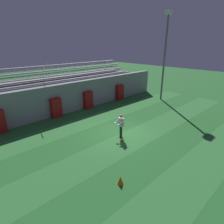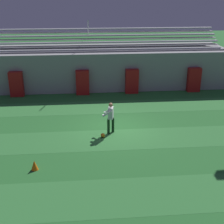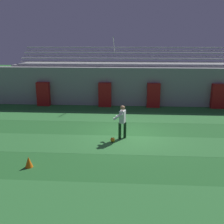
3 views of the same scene
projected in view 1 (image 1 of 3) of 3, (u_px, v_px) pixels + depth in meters
The scene contains 13 objects.
ground_plane at pixel (118, 133), 13.91m from camera, with size 80.00×80.00×0.00m, color #286B2D.
turf_stripe_near at pixel (199, 169), 9.84m from camera, with size 28.00×2.31×0.01m, color #337A38.
turf_stripe_mid at pixel (132, 139), 12.97m from camera, with size 28.00×2.31×0.01m, color #337A38.
turf_stripe_far at pixel (91, 120), 16.10m from camera, with size 28.00×2.31×0.01m, color #337A38.
back_wall at pixel (70, 97), 17.84m from camera, with size 24.00×0.60×2.80m, color gray.
padding_pillar_gate_left at pixel (56, 108), 16.50m from camera, with size 0.92×0.44×1.75m, color maroon.
padding_pillar_gate_right at pixel (88, 100), 18.79m from camera, with size 0.92×0.44×1.75m, color maroon.
padding_pillar_far_right at pixel (120, 92), 21.74m from camera, with size 0.92×0.44×1.75m, color maroon.
bleacher_stand at pixel (59, 93), 19.15m from camera, with size 18.00×3.35×5.03m.
floodlight_pole at pixel (165, 47), 20.25m from camera, with size 0.90×0.36×9.43m.
goalkeeper at pixel (121, 124), 12.98m from camera, with size 0.65×0.66×1.67m.
soccer_ball at pixel (122, 140), 12.65m from camera, with size 0.22×0.22×0.22m, color orange.
traffic_cone at pixel (120, 180), 8.76m from camera, with size 0.30×0.30×0.42m, color orange.
Camera 1 is at (-8.99, -8.74, 6.24)m, focal length 30.00 mm.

